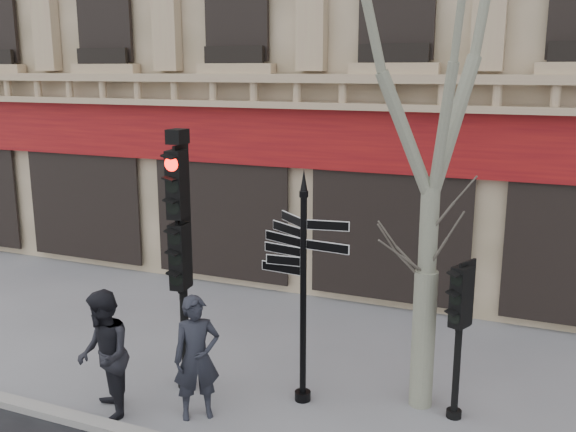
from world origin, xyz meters
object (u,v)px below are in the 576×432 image
at_px(pedestrian_a, 197,358).
at_px(pedestrian_b, 104,356).
at_px(traffic_signal_main, 181,229).
at_px(plane_tree, 440,10).
at_px(traffic_signal_secondary, 460,313).
at_px(fingerpost, 303,249).

xyz_separation_m(pedestrian_a, pedestrian_b, (-1.24, -0.53, 0.04)).
bearing_deg(pedestrian_a, traffic_signal_main, 93.20).
xyz_separation_m(traffic_signal_main, plane_tree, (3.62, 0.89, 3.18)).
xyz_separation_m(traffic_signal_secondary, pedestrian_b, (-4.74, -1.98, -0.66)).
bearing_deg(plane_tree, fingerpost, -161.24).
height_order(plane_tree, pedestrian_a, plane_tree).
bearing_deg(pedestrian_a, plane_tree, -9.80).
height_order(fingerpost, plane_tree, plane_tree).
height_order(plane_tree, pedestrian_b, plane_tree).
distance_m(plane_tree, pedestrian_a, 5.93).
bearing_deg(traffic_signal_main, traffic_signal_secondary, 3.77).
bearing_deg(fingerpost, pedestrian_a, -124.63).
xyz_separation_m(plane_tree, pedestrian_b, (-4.20, -2.16, -4.84)).
distance_m(fingerpost, traffic_signal_secondary, 2.42).
relative_size(traffic_signal_main, traffic_signal_secondary, 1.78).
distance_m(traffic_signal_secondary, pedestrian_a, 3.85).
bearing_deg(fingerpost, traffic_signal_main, -155.27).
bearing_deg(traffic_signal_secondary, traffic_signal_main, -146.32).
height_order(fingerpost, pedestrian_b, fingerpost).
xyz_separation_m(traffic_signal_secondary, plane_tree, (-0.53, 0.18, 4.17)).
distance_m(plane_tree, pedestrian_b, 6.76).
bearing_deg(pedestrian_b, pedestrian_a, 71.93).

